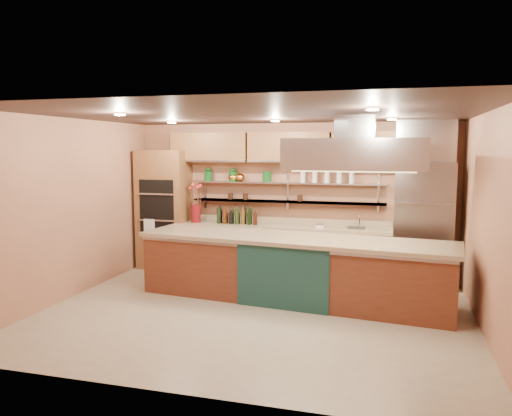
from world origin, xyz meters
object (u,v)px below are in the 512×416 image
(flower_vase, at_px, (196,213))
(green_canister, at_px, (267,177))
(island, at_px, (293,269))
(kitchen_scale, at_px, (320,225))
(copper_kettle, at_px, (240,177))
(refrigerator, at_px, (422,225))

(flower_vase, relative_size, green_canister, 1.78)
(island, xyz_separation_m, flower_vase, (-2.18, 1.42, 0.61))
(island, distance_m, kitchen_scale, 1.51)
(flower_vase, relative_size, kitchen_scale, 2.32)
(kitchen_scale, bearing_deg, copper_kettle, 162.42)
(flower_vase, bearing_deg, island, -33.08)
(flower_vase, bearing_deg, copper_kettle, 14.96)
(island, relative_size, kitchen_scale, 32.31)
(refrigerator, height_order, green_canister, refrigerator)
(copper_kettle, bearing_deg, flower_vase, -165.04)
(refrigerator, height_order, copper_kettle, refrigerator)
(flower_vase, distance_m, copper_kettle, 1.10)
(island, distance_m, copper_kettle, 2.49)
(flower_vase, distance_m, green_canister, 1.54)
(green_canister, bearing_deg, flower_vase, -170.75)
(island, height_order, copper_kettle, copper_kettle)
(copper_kettle, bearing_deg, refrigerator, -3.98)
(flower_vase, xyz_separation_m, copper_kettle, (0.82, 0.22, 0.69))
(kitchen_scale, distance_m, green_canister, 1.35)
(island, height_order, kitchen_scale, kitchen_scale)
(refrigerator, relative_size, flower_vase, 6.17)
(flower_vase, height_order, green_canister, green_canister)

